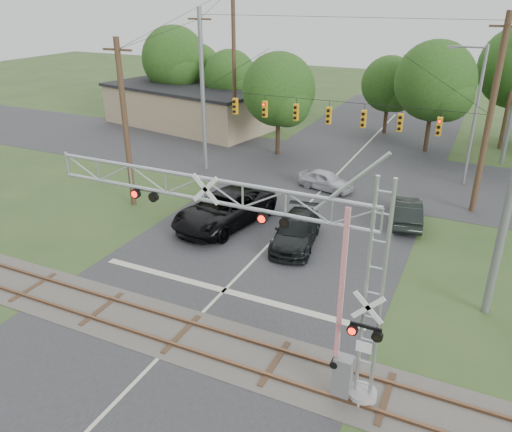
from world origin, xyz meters
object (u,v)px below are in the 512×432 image
at_px(sedan_silver, 326,180).
at_px(traffic_signal_span, 343,108).
at_px(crossing_gantry, 265,248).
at_px(pickup_black, 225,209).
at_px(streetlight, 473,110).
at_px(commercial_building, 190,106).
at_px(car_dark, 296,231).

bearing_deg(sedan_silver, traffic_signal_span, -55.76).
bearing_deg(crossing_gantry, sedan_silver, 101.22).
xyz_separation_m(pickup_black, streetlight, (11.81, 13.01, 4.28)).
height_order(traffic_signal_span, pickup_black, traffic_signal_span).
height_order(pickup_black, streetlight, streetlight).
distance_m(traffic_signal_span, commercial_building, 22.32).
xyz_separation_m(car_dark, sedan_silver, (-1.12, 8.50, -0.09)).
relative_size(traffic_signal_span, sedan_silver, 5.00).
height_order(crossing_gantry, traffic_signal_span, traffic_signal_span).
distance_m(car_dark, sedan_silver, 8.58).
height_order(car_dark, streetlight, streetlight).
relative_size(sedan_silver, commercial_building, 0.21).
bearing_deg(car_dark, commercial_building, 124.02).
xyz_separation_m(traffic_signal_span, streetlight, (7.54, 4.83, -0.36)).
distance_m(crossing_gantry, streetlight, 23.67).
xyz_separation_m(traffic_signal_span, commercial_building, (-18.86, 11.37, -3.62)).
height_order(crossing_gantry, streetlight, streetlight).
height_order(commercial_building, streetlight, streetlight).
bearing_deg(crossing_gantry, car_dark, 104.44).
bearing_deg(crossing_gantry, streetlight, 78.55).
bearing_deg(traffic_signal_span, sedan_silver, -159.38).
height_order(traffic_signal_span, commercial_building, traffic_signal_span).
relative_size(crossing_gantry, streetlight, 1.30).
bearing_deg(sedan_silver, car_dark, -158.88).
bearing_deg(car_dark, traffic_signal_span, 82.80).
height_order(crossing_gantry, car_dark, crossing_gantry).
height_order(car_dark, commercial_building, commercial_building).
bearing_deg(streetlight, commercial_building, 166.10).
relative_size(commercial_building, streetlight, 1.95).
distance_m(sedan_silver, commercial_building, 21.58).
xyz_separation_m(traffic_signal_span, pickup_black, (-4.27, -8.18, -4.64)).
distance_m(traffic_signal_span, car_dark, 10.04).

